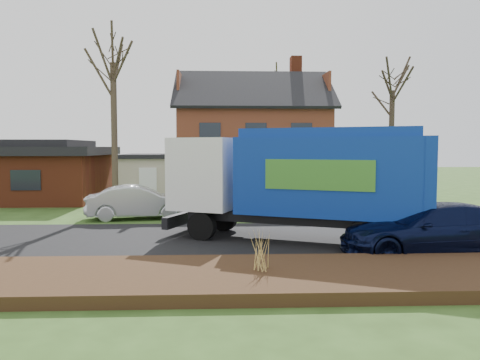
{
  "coord_description": "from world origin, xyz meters",
  "views": [
    {
      "loc": [
        -0.02,
        -16.3,
        3.26
      ],
      "look_at": [
        0.77,
        2.5,
        1.95
      ],
      "focal_mm": 35.0,
      "sensor_mm": 36.0,
      "label": 1
    }
  ],
  "objects": [
    {
      "name": "navy_wagon",
      "position": [
        6.33,
        -2.6,
        0.79
      ],
      "size": [
        5.5,
        2.35,
        1.58
      ],
      "primitive_type": "imported",
      "rotation": [
        0.0,
        0.0,
        -1.55
      ],
      "color": "black",
      "rests_on": "ground"
    },
    {
      "name": "tree_front_east",
      "position": [
        9.41,
        9.17,
        7.4
      ],
      "size": [
        3.28,
        3.28,
        9.1
      ],
      "color": "#392E22",
      "rests_on": "ground"
    },
    {
      "name": "main_house",
      "position": [
        1.49,
        13.91,
        4.03
      ],
      "size": [
        12.95,
        8.95,
        9.26
      ],
      "color": "#BFB39A",
      "rests_on": "ground"
    },
    {
      "name": "grass_clump_mid",
      "position": [
        0.91,
        -5.21,
        0.83
      ],
      "size": [
        0.38,
        0.31,
        1.06
      ],
      "color": "tan",
      "rests_on": "mulch_verge"
    },
    {
      "name": "ranch_house",
      "position": [
        -12.0,
        13.0,
        1.81
      ],
      "size": [
        9.8,
        8.2,
        3.7
      ],
      "color": "maroon",
      "rests_on": "ground"
    },
    {
      "name": "road",
      "position": [
        0.0,
        0.0,
        0.01
      ],
      "size": [
        80.0,
        7.0,
        0.02
      ],
      "primitive_type": "cube",
      "color": "black",
      "rests_on": "ground"
    },
    {
      "name": "ground",
      "position": [
        0.0,
        0.0,
        0.0
      ],
      "size": [
        120.0,
        120.0,
        0.0
      ],
      "primitive_type": "plane",
      "color": "#2A4517",
      "rests_on": "ground"
    },
    {
      "name": "tree_back",
      "position": [
        4.72,
        22.87,
        9.26
      ],
      "size": [
        3.51,
        3.51,
        11.1
      ],
      "color": "#453C29",
      "rests_on": "ground"
    },
    {
      "name": "mulch_verge",
      "position": [
        0.0,
        -5.3,
        0.15
      ],
      "size": [
        80.0,
        3.5,
        0.3
      ],
      "primitive_type": "cube",
      "color": "#311D10",
      "rests_on": "ground"
    },
    {
      "name": "tree_front_west",
      "position": [
        -5.4,
        7.76,
        8.6
      ],
      "size": [
        3.51,
        3.51,
        10.44
      ],
      "color": "#443729",
      "rests_on": "ground"
    },
    {
      "name": "garbage_truck",
      "position": [
        2.77,
        -0.41,
        2.24
      ],
      "size": [
        9.3,
        5.81,
        3.89
      ],
      "rotation": [
        0.0,
        0.0,
        -0.41
      ],
      "color": "black",
      "rests_on": "ground"
    },
    {
      "name": "silver_sedan",
      "position": [
        -3.75,
        5.06,
        0.77
      ],
      "size": [
        4.84,
        2.31,
        1.53
      ],
      "primitive_type": "imported",
      "rotation": [
        0.0,
        0.0,
        1.72
      ],
      "color": "#B0B3B8",
      "rests_on": "ground"
    }
  ]
}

